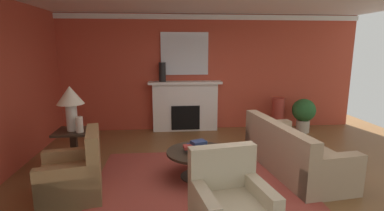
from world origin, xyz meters
TOP-DOWN VIEW (x-y plane):
  - ground_plane at (0.00, 0.00)m, footprint 9.25×9.25m
  - wall_fireplace at (0.00, 3.08)m, footprint 7.72×0.12m
  - crown_moulding at (0.00, 3.00)m, footprint 7.72×0.08m
  - area_rug at (-0.52, 0.12)m, footprint 3.19×2.33m
  - fireplace at (-0.53, 2.87)m, footprint 1.80×0.35m
  - mantel_mirror at (-0.53, 2.99)m, footprint 1.16×0.04m
  - sofa at (1.10, 0.25)m, footprint 1.16×2.20m
  - armchair_near_window at (-2.30, -0.35)m, footprint 0.95×0.95m
  - armchair_facing_fireplace at (-0.32, -1.35)m, footprint 0.92×0.92m
  - coffee_table at (-0.52, 0.12)m, footprint 1.00×1.00m
  - side_table at (-2.58, 0.62)m, footprint 0.56×0.56m
  - table_lamp at (-2.58, 0.62)m, footprint 0.44×0.44m
  - vase_on_side_table at (-2.43, 0.50)m, footprint 0.11×0.11m
  - vase_tall_corner at (1.75, 2.57)m, footprint 0.31×0.31m
  - vase_mantel_left at (-1.08, 2.82)m, footprint 0.17×0.17m
  - book_red_cover at (-0.58, 0.27)m, footprint 0.21×0.19m
  - book_art_folio at (-0.64, 0.11)m, footprint 0.24×0.18m
  - book_small_novel at (-0.50, 0.16)m, footprint 0.27×0.25m
  - potted_plant at (2.35, 2.44)m, footprint 0.56×0.56m

SIDE VIEW (x-z plane):
  - ground_plane at x=0.00m, z-range 0.00..0.00m
  - area_rug at x=-0.52m, z-range 0.00..0.01m
  - sofa at x=1.10m, z-range -0.13..0.72m
  - armchair_near_window at x=-2.30m, z-range -0.17..0.78m
  - armchair_facing_fireplace at x=-0.32m, z-range -0.17..0.78m
  - coffee_table at x=-0.52m, z-range 0.11..0.56m
  - side_table at x=-2.58m, z-range 0.05..0.75m
  - vase_tall_corner at x=1.75m, z-range 0.00..0.84m
  - book_red_cover at x=-0.58m, z-range 0.45..0.50m
  - potted_plant at x=2.35m, z-range 0.08..0.91m
  - book_art_folio at x=-0.64m, z-range 0.50..0.55m
  - book_small_novel at x=-0.50m, z-range 0.55..0.61m
  - fireplace at x=-0.53m, z-range -0.03..1.21m
  - vase_on_side_table at x=-2.43m, z-range 0.70..0.96m
  - table_lamp at x=-2.58m, z-range 0.85..1.60m
  - wall_fireplace at x=0.00m, z-range 0.00..2.86m
  - vase_mantel_left at x=-1.08m, z-range 1.24..1.71m
  - mantel_mirror at x=-0.53m, z-range 1.39..2.42m
  - crown_moulding at x=0.00m, z-range 2.72..2.84m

